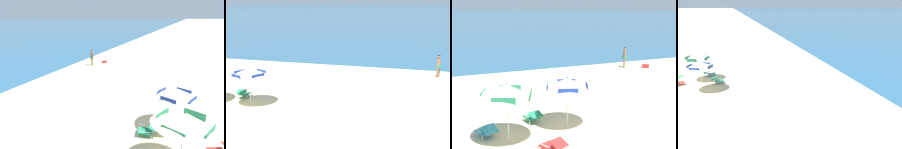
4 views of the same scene
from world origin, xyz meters
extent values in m
plane|color=beige|center=(0.00, 0.00, 0.00)|extent=(800.00, 800.00, 0.00)
cube|color=#285B7F|center=(0.00, 413.81, 0.05)|extent=(800.00, 800.00, 0.10)
cylinder|color=silver|center=(-3.58, 2.72, 0.97)|extent=(0.04, 0.04, 1.93)
cone|color=beige|center=(-3.58, 2.72, 1.70)|extent=(2.32, 2.32, 0.48)
cube|color=navy|center=(-3.30, 3.40, 1.60)|extent=(0.68, 0.31, 0.25)
cube|color=navy|center=(-4.26, 3.01, 1.60)|extent=(0.31, 0.68, 0.25)
cube|color=navy|center=(-3.86, 2.04, 1.60)|extent=(0.68, 0.31, 0.25)
cube|color=navy|center=(-2.90, 2.44, 1.60)|extent=(0.31, 0.68, 0.25)
sphere|color=navy|center=(-3.58, 2.72, 1.96)|extent=(0.06, 0.06, 0.06)
cube|color=#1E7F56|center=(-4.64, 3.82, 0.20)|extent=(0.60, 0.67, 0.04)
cube|color=#1E7F56|center=(-4.59, 3.46, 0.42)|extent=(0.55, 0.48, 0.17)
cylinder|color=silver|center=(-4.93, 4.07, 0.09)|extent=(0.03, 0.03, 0.18)
cylinder|color=silver|center=(-4.44, 4.14, 0.09)|extent=(0.03, 0.03, 0.18)
cylinder|color=silver|center=(-4.84, 3.51, 0.09)|extent=(0.03, 0.03, 0.18)
cylinder|color=silver|center=(-4.36, 3.58, 0.09)|extent=(0.03, 0.03, 0.18)
cylinder|color=silver|center=(-4.92, 3.78, 0.32)|extent=(0.10, 0.54, 0.02)
cylinder|color=silver|center=(-4.37, 3.86, 0.32)|extent=(0.10, 0.54, 0.02)
cylinder|color=#8C6042|center=(5.58, 11.88, 0.39)|extent=(0.11, 0.11, 0.77)
cylinder|color=#8C6042|center=(5.45, 11.64, 0.39)|extent=(0.11, 0.11, 0.77)
cylinder|color=#23845B|center=(5.52, 11.76, 0.79)|extent=(0.39, 0.39, 0.16)
cylinder|color=#8C6042|center=(5.52, 11.76, 1.05)|extent=(0.21, 0.21, 0.55)
cylinder|color=#8C6042|center=(5.61, 11.93, 1.03)|extent=(0.08, 0.08, 0.58)
cylinder|color=#8C6042|center=(5.43, 11.59, 1.03)|extent=(0.08, 0.08, 0.58)
sphere|color=#8C6042|center=(5.52, 11.76, 1.46)|extent=(0.21, 0.21, 0.21)
sphere|color=black|center=(5.52, 11.76, 1.49)|extent=(0.19, 0.19, 0.19)
camera|label=1|loc=(-11.84, 2.41, 4.95)|focal=30.71mm
camera|label=2|loc=(5.00, -10.31, 5.07)|focal=49.86mm
camera|label=3|loc=(-8.38, -7.40, 4.51)|focal=49.54mm
camera|label=4|loc=(12.28, 4.77, 5.56)|focal=36.99mm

